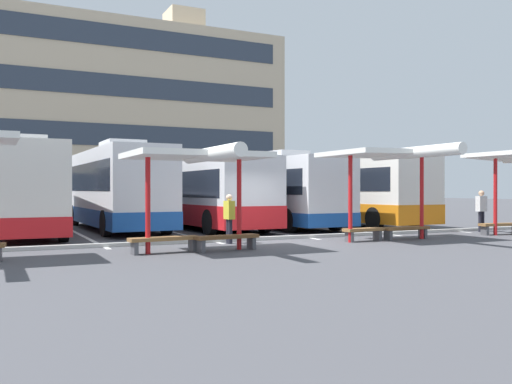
# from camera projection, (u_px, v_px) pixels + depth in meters

# --- Properties ---
(ground_plane) EXTENTS (160.00, 160.00, 0.00)m
(ground_plane) POSITION_uv_depth(u_px,v_px,m) (274.00, 242.00, 18.66)
(ground_plane) COLOR #47474C
(terminal_building) EXTENTS (31.23, 11.18, 18.58)m
(terminal_building) POSITION_uv_depth(u_px,v_px,m) (100.00, 120.00, 48.63)
(terminal_building) COLOR #C6B293
(terminal_building) RESTS_ON ground
(coach_bus_0) EXTENTS (2.77, 10.13, 3.70)m
(coach_bus_0) POSITION_uv_depth(u_px,v_px,m) (22.00, 190.00, 21.21)
(coach_bus_0) COLOR silver
(coach_bus_0) RESTS_ON ground
(coach_bus_1) EXTENTS (2.82, 10.58, 3.80)m
(coach_bus_1) POSITION_uv_depth(u_px,v_px,m) (115.00, 189.00, 24.33)
(coach_bus_1) COLOR silver
(coach_bus_1) RESTS_ON ground
(coach_bus_2) EXTENTS (2.99, 11.37, 3.45)m
(coach_bus_2) POSITION_uv_depth(u_px,v_px,m) (200.00, 194.00, 25.51)
(coach_bus_2) COLOR silver
(coach_bus_2) RESTS_ON ground
(coach_bus_3) EXTENTS (2.94, 10.75, 3.52)m
(coach_bus_3) POSITION_uv_depth(u_px,v_px,m) (269.00, 192.00, 26.45)
(coach_bus_3) COLOR silver
(coach_bus_3) RESTS_ON ground
(coach_bus_4) EXTENTS (3.04, 12.35, 3.63)m
(coach_bus_4) POSITION_uv_depth(u_px,v_px,m) (336.00, 191.00, 28.60)
(coach_bus_4) COLOR silver
(coach_bus_4) RESTS_ON ground
(lane_stripe_1) EXTENTS (0.16, 14.00, 0.01)m
(lane_stripe_1) POSITION_uv_depth(u_px,v_px,m) (76.00, 233.00, 22.57)
(lane_stripe_1) COLOR white
(lane_stripe_1) RESTS_ON ground
(lane_stripe_2) EXTENTS (0.16, 14.00, 0.01)m
(lane_stripe_2) POSITION_uv_depth(u_px,v_px,m) (163.00, 230.00, 24.16)
(lane_stripe_2) COLOR white
(lane_stripe_2) RESTS_ON ground
(lane_stripe_3) EXTENTS (0.16, 14.00, 0.01)m
(lane_stripe_3) POSITION_uv_depth(u_px,v_px,m) (239.00, 227.00, 25.74)
(lane_stripe_3) COLOR white
(lane_stripe_3) RESTS_ON ground
(lane_stripe_4) EXTENTS (0.16, 14.00, 0.01)m
(lane_stripe_4) POSITION_uv_depth(u_px,v_px,m) (307.00, 225.00, 27.33)
(lane_stripe_4) COLOR white
(lane_stripe_4) RESTS_ON ground
(lane_stripe_5) EXTENTS (0.16, 14.00, 0.01)m
(lane_stripe_5) POSITION_uv_depth(u_px,v_px,m) (367.00, 223.00, 28.92)
(lane_stripe_5) COLOR white
(lane_stripe_5) RESTS_ON ground
(waiting_shelter_1) EXTENTS (3.73, 4.64, 2.88)m
(waiting_shelter_1) POSITION_uv_depth(u_px,v_px,m) (198.00, 157.00, 15.41)
(waiting_shelter_1) COLOR red
(waiting_shelter_1) RESTS_ON ground
(bench_2) EXTENTS (2.02, 0.59, 0.45)m
(bench_2) POSITION_uv_depth(u_px,v_px,m) (164.00, 241.00, 15.30)
(bench_2) COLOR brown
(bench_2) RESTS_ON ground
(bench_3) EXTENTS (2.00, 0.65, 0.45)m
(bench_3) POSITION_uv_depth(u_px,v_px,m) (227.00, 239.00, 15.89)
(bench_3) COLOR brown
(bench_3) RESTS_ON ground
(waiting_shelter_2) EXTENTS (4.10, 4.88, 3.16)m
(waiting_shelter_2) POSITION_uv_depth(u_px,v_px,m) (393.00, 155.00, 18.81)
(waiting_shelter_2) COLOR red
(waiting_shelter_2) RESTS_ON ground
(bench_4) EXTENTS (1.59, 0.56, 0.45)m
(bench_4) POSITION_uv_depth(u_px,v_px,m) (364.00, 232.00, 18.81)
(bench_4) COLOR brown
(bench_4) RESTS_ON ground
(bench_5) EXTENTS (1.93, 0.48, 0.45)m
(bench_5) POSITION_uv_depth(u_px,v_px,m) (406.00, 230.00, 19.55)
(bench_5) COLOR brown
(bench_5) RESTS_ON ground
(bench_6) EXTENTS (1.86, 0.64, 0.45)m
(bench_6) POSITION_uv_depth(u_px,v_px,m) (501.00, 226.00, 21.58)
(bench_6) COLOR brown
(bench_6) RESTS_ON ground
(platform_kerb) EXTENTS (44.00, 0.24, 0.12)m
(platform_kerb) POSITION_uv_depth(u_px,v_px,m) (265.00, 238.00, 19.27)
(platform_kerb) COLOR #ADADA8
(platform_kerb) RESTS_ON ground
(waiting_passenger_0) EXTENTS (0.52, 0.28, 1.73)m
(waiting_passenger_0) POSITION_uv_depth(u_px,v_px,m) (481.00, 208.00, 23.04)
(waiting_passenger_0) COLOR black
(waiting_passenger_0) RESTS_ON ground
(waiting_passenger_1) EXTENTS (0.22, 0.47, 1.61)m
(waiting_passenger_1) POSITION_uv_depth(u_px,v_px,m) (229.00, 215.00, 17.98)
(waiting_passenger_1) COLOR black
(waiting_passenger_1) RESTS_ON ground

